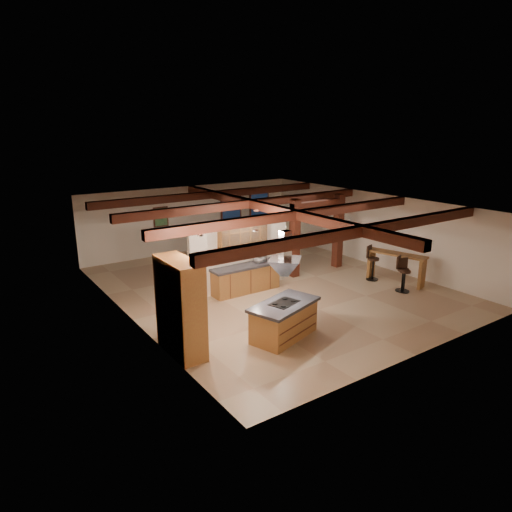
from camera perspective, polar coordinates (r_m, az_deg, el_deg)
The scene contains 23 objects.
ground at distance 15.99m, azimuth 1.96°, elevation -3.87°, with size 12.00×12.00×0.00m, color tan.
room_walls at distance 15.48m, azimuth 2.03°, elevation 2.34°, with size 12.00×12.00×12.00m.
ceiling_beams at distance 15.28m, azimuth 2.06°, elevation 5.92°, with size 10.00×12.00×0.28m.
timber_posts at distance 17.41m, azimuth 7.69°, elevation 3.68°, with size 2.50×0.30×2.90m.
partition_wall at distance 15.51m, azimuth -2.07°, elevation -0.23°, with size 3.80×0.18×2.20m, color white.
pantry_cabinet at distance 11.24m, azimuth -9.42°, elevation -6.33°, with size 0.67×1.60×2.40m.
back_counter at distance 15.38m, azimuth -1.27°, elevation -2.80°, with size 2.50×0.66×0.94m.
upper_display_cabinet at distance 15.16m, azimuth -1.72°, elevation 2.32°, with size 1.80×0.36×0.95m.
range_hood at distance 11.71m, azimuth 3.61°, elevation -2.18°, with size 1.10×1.10×1.40m.
back_windows at distance 21.87m, azimuth -1.32°, elevation 5.62°, with size 2.70×0.07×1.70m.
framed_art at distance 19.86m, azimuth -11.81°, elevation 4.81°, with size 0.65×0.05×0.85m.
recessed_cans at distance 12.29m, azimuth -2.09°, elevation 3.97°, with size 3.16×2.46×0.03m.
kitchen_island at distance 12.17m, azimuth 3.51°, elevation -7.96°, with size 2.20×1.60×0.98m.
dining_table at distance 18.21m, azimuth -1.89°, elevation -0.33°, with size 1.80×1.00×0.63m, color #3D1E0F.
sofa at distance 21.53m, azimuth 0.22°, elevation 2.23°, with size 2.14×0.84×0.63m, color black.
microwave at distance 15.53m, azimuth 0.55°, elevation -0.41°, with size 0.38×0.26×0.21m, color silver.
bar_counter at distance 16.93m, azimuth 17.12°, elevation -0.82°, with size 1.09×2.16×1.10m.
side_table at distance 22.24m, azimuth 3.38°, elevation 2.52°, with size 0.43×0.43×0.53m, color #411C10.
table_lamp at distance 22.12m, azimuth 3.40°, elevation 3.84°, with size 0.31×0.31×0.36m.
bar_stool_a at distance 16.17m, azimuth 17.75°, elevation -2.12°, with size 0.45×0.46×1.21m.
bar_stool_b at distance 16.16m, azimuth 18.02°, elevation -2.27°, with size 0.43×0.44×1.15m.
bar_stool_c at distance 17.06m, azimuth 14.30°, elevation -0.82°, with size 0.46×0.48×1.26m.
dining_chairs at distance 18.12m, azimuth -1.90°, elevation 0.72°, with size 2.24×2.24×1.31m.
Camera 1 is at (-8.96, -12.09, 5.42)m, focal length 32.00 mm.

